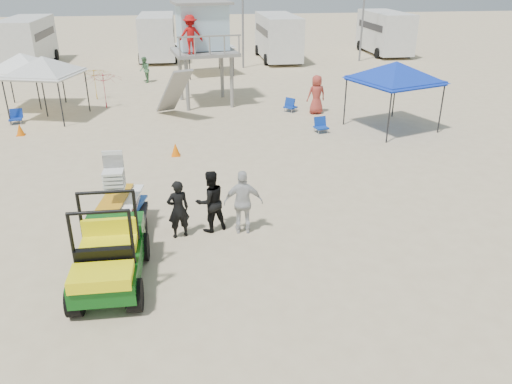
{
  "coord_description": "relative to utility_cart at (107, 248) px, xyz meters",
  "views": [
    {
      "loc": [
        -1.12,
        -8.43,
        6.54
      ],
      "look_at": [
        0.5,
        3.0,
        1.3
      ],
      "focal_mm": 35.0,
      "sensor_mm": 36.0,
      "label": 1
    }
  ],
  "objects": [
    {
      "name": "man_right",
      "position": [
        3.22,
        2.04,
        -0.08
      ],
      "size": [
        1.07,
        0.52,
        1.76
      ],
      "primitive_type": "imported",
      "rotation": [
        0.0,
        0.0,
        3.06
      ],
      "color": "silver",
      "rests_on": "ground"
    },
    {
      "name": "rv_mid_right",
      "position": [
        9.01,
        28.73,
        0.84
      ],
      "size": [
        2.64,
        7.0,
        3.25
      ],
      "color": "silver",
      "rests_on": "ground"
    },
    {
      "name": "lifeguard_tower",
      "position": [
        2.84,
        16.17,
        2.67
      ],
      "size": [
        3.44,
        3.44,
        4.87
      ],
      "color": "gray",
      "rests_on": "ground"
    },
    {
      "name": "surf_trailer",
      "position": [
        0.01,
        2.34,
        -0.12
      ],
      "size": [
        1.27,
        2.33,
        2.05
      ],
      "color": "black",
      "rests_on": "ground"
    },
    {
      "name": "beach_chair_b",
      "position": [
        7.57,
        10.44,
        -0.65
      ],
      "size": [
        0.64,
        0.68,
        0.64
      ],
      "color": "#0E369D",
      "rests_on": "ground"
    },
    {
      "name": "cone_far",
      "position": [
        -5.13,
        11.74,
        -0.71
      ],
      "size": [
        0.34,
        0.34,
        0.5
      ],
      "primitive_type": "cone",
      "color": "orange",
      "rests_on": "ground"
    },
    {
      "name": "man_mid",
      "position": [
        2.37,
        2.29,
        -0.1
      ],
      "size": [
        1.01,
        0.91,
        1.71
      ],
      "primitive_type": "imported",
      "rotation": [
        0.0,
        0.0,
        3.52
      ],
      "color": "black",
      "rests_on": "ground"
    },
    {
      "name": "light_pole_left",
      "position": [
        6.02,
        25.73,
        3.04
      ],
      "size": [
        0.14,
        0.14,
        8.0
      ],
      "primitive_type": "cylinder",
      "color": "slate",
      "rests_on": "ground"
    },
    {
      "name": "man_left",
      "position": [
        1.52,
        2.04,
        -0.16
      ],
      "size": [
        0.66,
        0.53,
        1.6
      ],
      "primitive_type": "imported",
      "rotation": [
        0.0,
        0.0,
        3.42
      ],
      "color": "black",
      "rests_on": "ground"
    },
    {
      "name": "rv_mid_left",
      "position": [
        0.01,
        30.23,
        0.84
      ],
      "size": [
        2.65,
        6.5,
        3.25
      ],
      "color": "silver",
      "rests_on": "ground"
    },
    {
      "name": "rv_far_left",
      "position": [
        -8.99,
        28.73,
        0.84
      ],
      "size": [
        2.64,
        6.8,
        3.25
      ],
      "color": "silver",
      "rests_on": "ground"
    },
    {
      "name": "canopy_white_b",
      "position": [
        -5.87,
        16.11,
        1.64
      ],
      "size": [
        3.15,
        3.15,
        3.15
      ],
      "color": "black",
      "rests_on": "ground"
    },
    {
      "name": "ground",
      "position": [
        3.02,
        -1.27,
        -0.96
      ],
      "size": [
        140.0,
        140.0,
        0.0
      ],
      "primitive_type": "plane",
      "color": "beige",
      "rests_on": "ground"
    },
    {
      "name": "canopy_blue",
      "position": [
        10.71,
        10.48,
        1.81
      ],
      "size": [
        3.86,
        3.86,
        3.31
      ],
      "color": "black",
      "rests_on": "ground"
    },
    {
      "name": "distant_beachgoers",
      "position": [
        4.6,
        16.76,
        -0.1
      ],
      "size": [
        9.47,
        9.16,
        1.85
      ],
      "color": "#52895B",
      "rests_on": "ground"
    },
    {
      "name": "canopy_white_a",
      "position": [
        -4.45,
        14.39,
        1.74
      ],
      "size": [
        3.4,
        3.4,
        3.25
      ],
      "color": "black",
      "rests_on": "ground"
    },
    {
      "name": "beach_chair_c",
      "position": [
        6.94,
        13.97,
        -0.65
      ],
      "size": [
        0.73,
        0.87,
        0.64
      ],
      "color": "#0D3095",
      "rests_on": "ground"
    },
    {
      "name": "light_pole_right",
      "position": [
        15.02,
        27.23,
        3.04
      ],
      "size": [
        0.14,
        0.14,
        8.0
      ],
      "primitive_type": "cylinder",
      "color": "slate",
      "rests_on": "ground"
    },
    {
      "name": "cone_near",
      "position": [
        1.38,
        8.3,
        -0.71
      ],
      "size": [
        0.34,
        0.34,
        0.5
      ],
      "primitive_type": "cone",
      "color": "orange",
      "rests_on": "ground"
    },
    {
      "name": "umbrella_b",
      "position": [
        -2.82,
        17.72,
        -0.14
      ],
      "size": [
        2.54,
        2.54,
        1.63
      ],
      "primitive_type": "imported",
      "rotation": [
        0.0,
        0.0,
        0.8
      ],
      "color": "orange",
      "rests_on": "ground"
    },
    {
      "name": "rv_far_right",
      "position": [
        18.01,
        30.23,
        0.84
      ],
      "size": [
        2.64,
        6.6,
        3.25
      ],
      "color": "silver",
      "rests_on": "ground"
    },
    {
      "name": "umbrella_a",
      "position": [
        -2.13,
        15.81,
        -0.08
      ],
      "size": [
        2.54,
        2.56,
        1.75
      ],
      "primitive_type": "imported",
      "rotation": [
        0.0,
        0.0,
        -0.42
      ],
      "color": "#AC1229",
      "rests_on": "ground"
    },
    {
      "name": "canopy_white_c",
      "position": [
        3.27,
        23.87,
        1.52
      ],
      "size": [
        3.73,
        3.73,
        3.03
      ],
      "color": "black",
      "rests_on": "ground"
    },
    {
      "name": "utility_cart",
      "position": [
        0.0,
        0.0,
        0.0
      ],
      "size": [
        1.44,
        2.72,
        2.06
      ],
      "color": "#0B4B11",
      "rests_on": "ground"
    },
    {
      "name": "beach_chair_a",
      "position": [
        -5.83,
        13.67,
        -0.65
      ],
      "size": [
        0.61,
        0.65,
        0.64
      ],
      "color": "#0D2D96",
      "rests_on": "ground"
    }
  ]
}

